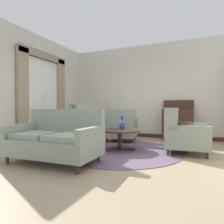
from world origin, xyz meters
TOP-DOWN VIEW (x-y plane):
  - ground at (0.00, 0.00)m, footprint 7.64×7.64m
  - wall_back at (0.00, 2.73)m, footprint 5.42×0.08m
  - wall_left at (-2.63, 0.82)m, footprint 0.08×3.82m
  - baseboard_back at (0.00, 2.67)m, footprint 5.26×0.03m
  - area_rug at (0.00, 0.30)m, footprint 2.83×2.83m
  - window_with_curtains at (-2.53, 0.67)m, footprint 0.12×1.85m
  - coffee_table at (-0.01, 0.41)m, footprint 0.96×0.96m
  - porcelain_vase at (0.03, 0.44)m, footprint 0.15×0.15m
  - settee at (-0.72, -1.00)m, footprint 1.66×0.93m
  - armchair_foreground_right at (1.35, 0.66)m, footprint 0.95×0.91m
  - armchair_back_corner at (-0.42, 1.54)m, footprint 0.98×1.03m
  - armchair_near_sideboard at (-1.27, 0.57)m, footprint 0.90×0.93m
  - side_table at (1.28, 0.57)m, footprint 0.57×0.57m
  - sideboard at (1.07, 2.43)m, footprint 0.89×0.35m

SIDE VIEW (x-z plane):
  - ground at x=0.00m, z-range 0.00..0.00m
  - area_rug at x=0.00m, z-range 0.00..0.01m
  - baseboard_back at x=0.00m, z-range 0.00..0.12m
  - settee at x=-0.72m, z-range -0.08..0.88m
  - coffee_table at x=-0.01m, z-range 0.16..0.64m
  - armchair_back_corner at x=-0.42m, z-range -0.07..0.89m
  - armchair_foreground_right at x=1.35m, z-range -0.08..0.91m
  - side_table at x=1.28m, z-range 0.07..0.76m
  - armchair_near_sideboard at x=-1.27m, z-range -0.08..0.99m
  - sideboard at x=1.07m, z-range -0.07..1.15m
  - porcelain_vase at x=0.03m, z-range 0.46..0.78m
  - window_with_curtains at x=-2.53m, z-range 0.14..2.69m
  - wall_back at x=0.00m, z-range 0.00..3.09m
  - wall_left at x=-2.63m, z-range 0.00..3.09m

